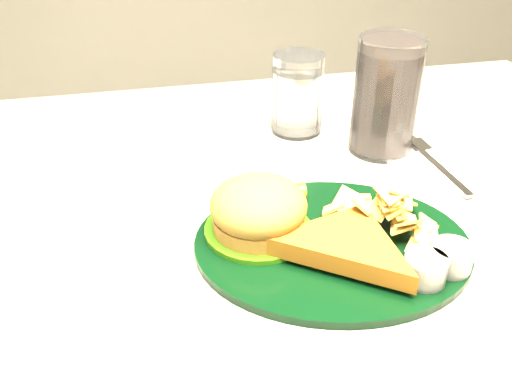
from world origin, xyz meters
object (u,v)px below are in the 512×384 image
at_px(dinner_plate, 334,222).
at_px(water_glass, 297,94).
at_px(cola_glass, 386,96).
at_px(fork_napkin, 441,169).

distance_m(dinner_plate, water_glass, 0.29).
distance_m(water_glass, cola_glass, 0.13).
bearing_deg(cola_glass, fork_napkin, -56.64).
bearing_deg(dinner_plate, fork_napkin, 43.78).
height_order(water_glass, cola_glass, cola_glass).
height_order(water_glass, fork_napkin, water_glass).
distance_m(dinner_plate, fork_napkin, 0.22).
xyz_separation_m(cola_glass, fork_napkin, (0.05, -0.08, -0.07)).
bearing_deg(water_glass, fork_napkin, -47.66).
xyz_separation_m(water_glass, cola_glass, (0.10, -0.08, 0.02)).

